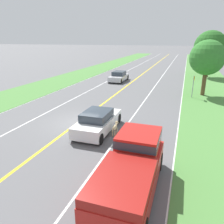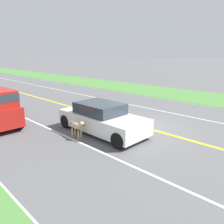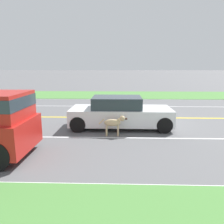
% 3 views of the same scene
% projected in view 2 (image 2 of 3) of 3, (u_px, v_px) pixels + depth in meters
% --- Properties ---
extents(ground_plane, '(400.00, 400.00, 0.00)m').
position_uv_depth(ground_plane, '(143.00, 127.00, 11.16)').
color(ground_plane, '#5B5B5E').
extents(centre_divider_line, '(0.18, 160.00, 0.01)m').
position_uv_depth(centre_divider_line, '(143.00, 127.00, 11.16)').
color(centre_divider_line, yellow).
rests_on(centre_divider_line, ground).
extents(lane_edge_line_left, '(0.14, 160.00, 0.01)m').
position_uv_depth(lane_edge_line_left, '(201.00, 105.00, 15.98)').
color(lane_edge_line_left, white).
rests_on(lane_edge_line_left, ground).
extents(lane_dash_same_dir, '(0.10, 160.00, 0.01)m').
position_uv_depth(lane_dash_same_dir, '(90.00, 147.00, 8.75)').
color(lane_dash_same_dir, white).
rests_on(lane_dash_same_dir, ground).
extents(lane_dash_oncoming, '(0.10, 160.00, 0.01)m').
position_uv_depth(lane_dash_oncoming, '(177.00, 114.00, 13.57)').
color(lane_dash_oncoming, white).
rests_on(lane_dash_oncoming, ground).
extents(grass_verge_left, '(6.00, 160.00, 0.03)m').
position_uv_depth(grass_verge_left, '(216.00, 99.00, 18.04)').
color(grass_verge_left, '#4C843D').
rests_on(grass_verge_left, ground).
extents(ego_car, '(1.90, 4.49, 1.41)m').
position_uv_depth(ego_car, '(102.00, 119.00, 10.31)').
color(ego_car, white).
rests_on(ego_car, ground).
extents(dog, '(0.23, 1.15, 0.84)m').
position_uv_depth(dog, '(78.00, 126.00, 9.62)').
color(dog, '#D1B784').
rests_on(dog, ground).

